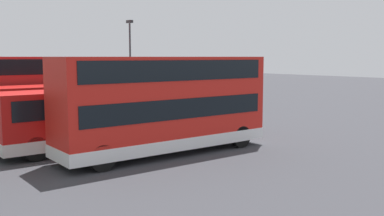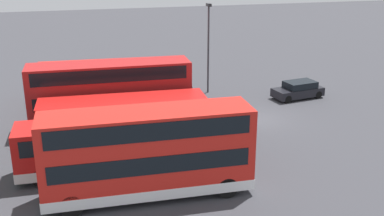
# 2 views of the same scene
# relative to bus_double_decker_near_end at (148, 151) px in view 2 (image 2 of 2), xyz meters

# --- Properties ---
(ground_plane) EXTENTS (140.00, 140.00, 0.00)m
(ground_plane) POSITION_rel_bus_double_decker_near_end_xyz_m (8.96, -9.69, -2.45)
(ground_plane) COLOR #38383D
(bus_double_decker_near_end) EXTENTS (2.90, 10.56, 4.55)m
(bus_double_decker_near_end) POSITION_rel_bus_double_decker_near_end_xyz_m (0.00, 0.00, 0.00)
(bus_double_decker_near_end) COLOR red
(bus_double_decker_near_end) RESTS_ON ground
(bus_single_deck_second) EXTENTS (2.89, 11.84, 2.95)m
(bus_single_deck_second) POSITION_rel_bus_double_decker_near_end_xyz_m (3.36, 0.78, -0.82)
(bus_single_deck_second) COLOR #B71411
(bus_single_deck_second) RESTS_ON ground
(bus_single_deck_third) EXTENTS (3.09, 10.78, 2.95)m
(bus_single_deck_third) POSITION_rel_bus_double_decker_near_end_xyz_m (7.34, 0.32, -0.83)
(bus_single_deck_third) COLOR #B71411
(bus_single_deck_third) RESTS_ON ground
(bus_double_decker_fourth) EXTENTS (2.92, 11.25, 4.55)m
(bus_double_decker_fourth) POSITION_rel_bus_double_decker_near_end_xyz_m (10.57, 0.79, 0.00)
(bus_double_decker_fourth) COLOR #A51919
(bus_double_decker_fourth) RESTS_ON ground
(bus_single_deck_fifth) EXTENTS (3.14, 10.84, 2.95)m
(bus_single_deck_fifth) POSITION_rel_bus_double_decker_near_end_xyz_m (14.15, 0.08, -0.83)
(bus_single_deck_fifth) COLOR red
(bus_single_deck_fifth) RESTS_ON ground
(bus_single_deck_sixth) EXTENTS (3.19, 10.87, 2.95)m
(bus_single_deck_sixth) POSITION_rel_bus_double_decker_near_end_xyz_m (17.81, 0.71, -0.83)
(bus_single_deck_sixth) COLOR red
(bus_single_deck_sixth) RESTS_ON ground
(car_hatchback_silver) EXTENTS (2.45, 4.50, 1.43)m
(car_hatchback_silver) POSITION_rel_bus_double_decker_near_end_xyz_m (12.96, -15.01, -1.75)
(car_hatchback_silver) COLOR black
(car_hatchback_silver) RESTS_ON ground
(lamp_post_tall) EXTENTS (0.70, 0.30, 7.68)m
(lamp_post_tall) POSITION_rel_bus_double_decker_near_end_xyz_m (16.47, -8.12, 2.07)
(lamp_post_tall) COLOR #38383D
(lamp_post_tall) RESTS_ON ground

